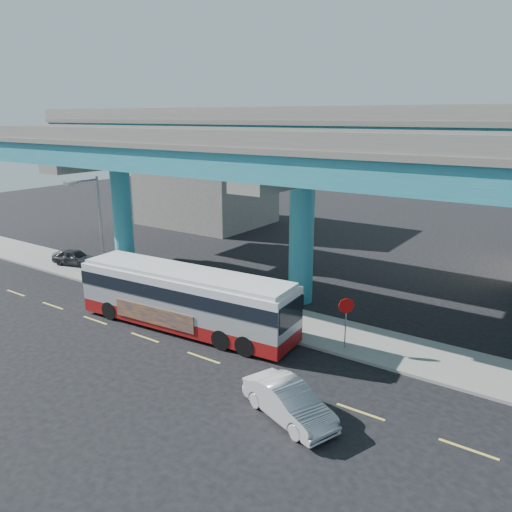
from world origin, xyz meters
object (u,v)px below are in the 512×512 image
Objects in this scene: sedan at (289,402)px; parked_car at (75,257)px; transit_bus at (185,297)px; street_lamp at (93,216)px; stop_sign at (346,312)px.

sedan reaches higher than parked_car.
transit_bus is 9.88m from street_lamp.
transit_bus is at bearing -9.65° from street_lamp.
street_lamp is at bearing 93.40° from sedan.
parked_car is (-23.71, 7.86, 0.05)m from sedan.
street_lamp is at bearing -125.42° from parked_car.
transit_bus is 8.63m from stop_sign.
stop_sign is (8.31, 2.30, 0.26)m from transit_bus.
transit_bus is at bearing 86.09° from sedan.
parked_car is 7.24m from street_lamp.
transit_bus reaches higher than sedan.
parked_car is at bearing 157.56° from stop_sign.
stop_sign reaches higher than parked_car.
street_lamp is 2.76× the size of stop_sign.
street_lamp is (-9.24, 1.57, 3.11)m from transit_bus.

